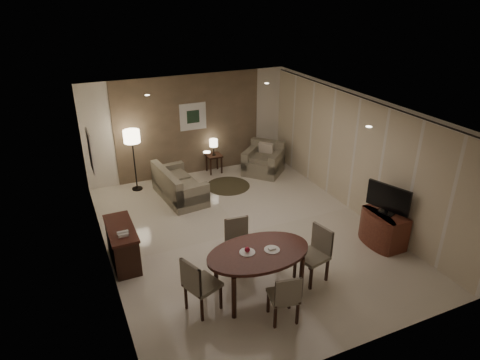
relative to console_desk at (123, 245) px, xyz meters
name	(u,v)px	position (x,y,z in m)	size (l,w,h in m)	color
room_shell	(236,167)	(2.49, 0.40, 0.98)	(5.50, 7.00, 2.70)	beige
taupe_accent	(190,126)	(2.49, 3.48, 0.98)	(3.96, 0.03, 2.70)	#79614B
curtain_wall	(354,156)	(5.17, 0.00, 0.95)	(0.08, 6.70, 2.58)	beige
curtain_rod	(361,97)	(5.17, 0.00, 2.27)	(0.03, 0.03, 6.80)	black
art_back_frame	(193,117)	(2.59, 3.46, 1.23)	(0.72, 0.03, 0.72)	silver
art_back_canvas	(193,117)	(2.59, 3.44, 1.23)	(0.34, 0.01, 0.34)	#1B311E
art_left_frame	(90,151)	(-0.23, 1.20, 1.48)	(0.03, 0.60, 0.80)	silver
art_left_canvas	(91,151)	(-0.21, 1.20, 1.48)	(0.01, 0.46, 0.64)	gray
downlight_nl	(207,152)	(1.09, -1.80, 2.31)	(0.10, 0.10, 0.01)	white
downlight_nr	(369,127)	(3.89, -1.80, 2.31)	(0.10, 0.10, 0.01)	white
downlight_fl	(147,95)	(1.09, 1.80, 2.31)	(0.10, 0.10, 0.01)	white
downlight_fr	(267,83)	(3.89, 1.80, 2.31)	(0.10, 0.10, 0.01)	white
console_desk	(123,245)	(0.00, 0.00, 0.00)	(0.48, 1.20, 0.75)	#441D16
telephone	(123,233)	(0.00, -0.30, 0.43)	(0.20, 0.14, 0.09)	white
tv_cabinet	(384,228)	(4.89, -1.50, -0.03)	(0.48, 0.90, 0.70)	brown
flat_tv	(388,199)	(4.87, -1.50, 0.65)	(0.06, 0.88, 0.60)	black
dining_table	(258,272)	(1.91, -1.83, 0.04)	(1.76, 1.10, 0.83)	#441D16
chair_near	(283,295)	(1.99, -2.53, 0.07)	(0.43, 0.43, 0.89)	gray
chair_far	(240,246)	(1.92, -1.09, 0.10)	(0.46, 0.46, 0.96)	gray
chair_left	(203,284)	(0.94, -1.82, 0.12)	(0.48, 0.48, 0.99)	gray
chair_right	(312,256)	(2.93, -1.89, 0.12)	(0.48, 0.48, 0.99)	gray
plate_a	(247,252)	(1.73, -1.78, 0.46)	(0.26, 0.26, 0.02)	white
plate_b	(272,250)	(2.13, -1.88, 0.46)	(0.26, 0.26, 0.02)	white
fruit_apple	(247,250)	(1.73, -1.78, 0.51)	(0.09, 0.09, 0.09)	maroon
napkin	(272,249)	(2.13, -1.88, 0.48)	(0.12, 0.08, 0.03)	white
round_rug	(228,186)	(3.07, 2.26, -0.37)	(1.13, 1.13, 0.01)	#463E27
sofa	(180,183)	(1.75, 2.13, 0.02)	(0.83, 1.66, 0.78)	gray
armchair	(263,159)	(4.28, 2.63, 0.05)	(0.96, 0.90, 0.85)	gray
side_table	(214,163)	(3.07, 3.25, -0.12)	(0.40, 0.40, 0.51)	black
table_lamp	(214,146)	(3.07, 3.25, 0.39)	(0.22, 0.22, 0.50)	#FFEAC1
floor_lamp	(134,161)	(0.88, 3.04, 0.41)	(0.40, 0.40, 1.58)	#FFE5B7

